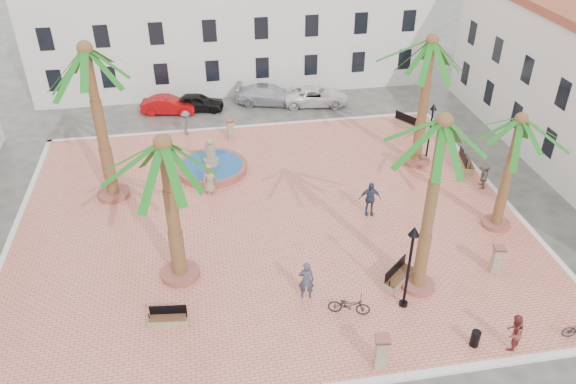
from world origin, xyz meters
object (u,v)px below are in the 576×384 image
object	(u,v)px
car_white	(316,96)
palm_sw	(165,163)
cyclist_a	(306,280)
pedestrian_east	(484,175)
palm_nw	(89,68)
pedestrian_fountain_a	(210,179)
palm_s	(441,141)
bench_s	(169,320)
pedestrian_fountain_b	(370,199)
palm_ne	(430,56)
litter_bin	(475,338)
cyclist_b	(514,332)
bench_se	(398,278)
bench_ne	(408,124)
car_black	(198,102)
bollard_e	(497,259)
bicycle_a	(349,305)
car_red	(168,105)
bollard_n	(230,129)
car_silver	(269,95)
lamppost_s	(411,254)
bench_e	(466,163)
bollard_se	(381,352)
palm_e	(518,133)
lamppost_e	(431,122)
pedestrian_north	(186,123)
fountain	(212,166)

from	to	relation	value
car_white	palm_sw	bearing A→B (deg)	157.13
cyclist_a	pedestrian_east	distance (m)	13.69
palm_nw	pedestrian_fountain_a	xyz separation A→B (m)	(5.33, -0.57, -6.53)
palm_sw	palm_s	bearing A→B (deg)	-13.65
bench_s	pedestrian_east	size ratio (longest dim) A/B	1.06
cyclist_a	pedestrian_fountain_b	xyz separation A→B (m)	(4.51, 5.61, 0.02)
palm_ne	litter_bin	distance (m)	15.91
cyclist_b	bench_se	bearing A→B (deg)	-92.11
bench_ne	cyclist_b	distance (m)	19.45
litter_bin	car_black	bearing A→B (deg)	111.95
bollard_e	bicycle_a	size ratio (longest dim) A/B	0.80
palm_sw	car_red	distance (m)	19.05
bollard_n	car_silver	distance (m)	6.44
palm_s	litter_bin	world-z (taller)	palm_s
pedestrian_fountain_b	car_silver	size ratio (longest dim) A/B	0.39
lamppost_s	pedestrian_fountain_a	bearing A→B (deg)	126.31
palm_s	cyclist_a	world-z (taller)	palm_s
bench_se	bench_e	world-z (taller)	bench_e
bench_s	bollard_n	size ratio (longest dim) A/B	1.24
bench_se	car_red	size ratio (longest dim) A/B	0.46
cyclist_a	cyclist_b	bearing A→B (deg)	160.20
bicycle_a	car_white	distance (m)	21.82
bicycle_a	pedestrian_east	world-z (taller)	pedestrian_east
bicycle_a	car_white	world-z (taller)	car_white
bollard_e	pedestrian_fountain_b	size ratio (longest dim) A/B	0.73
car_black	car_white	bearing A→B (deg)	-83.40
car_red	pedestrian_fountain_b	bearing A→B (deg)	-135.66
pedestrian_fountain_b	pedestrian_fountain_a	bearing A→B (deg)	162.23
bench_e	bollard_e	distance (m)	9.59
bollard_n	bollard_e	distance (m)	18.81
pedestrian_fountain_b	car_silver	distance (m)	15.72
bench_se	bench_e	bearing A→B (deg)	9.57
bench_se	bollard_e	bearing A→B (deg)	-41.67
bench_e	pedestrian_fountain_a	xyz separation A→B (m)	(-15.29, -0.16, 0.61)
car_silver	bollard_se	bearing A→B (deg)	-163.49
palm_sw	cyclist_a	world-z (taller)	palm_sw
palm_e	bench_se	size ratio (longest dim) A/B	3.55
bench_e	bicycle_a	world-z (taller)	bench_e
palm_ne	lamppost_e	bearing A→B (deg)	13.49
bicycle_a	car_silver	size ratio (longest dim) A/B	0.36
palm_s	car_silver	size ratio (longest dim) A/B	1.71
bollard_e	cyclist_b	world-z (taller)	cyclist_b
pedestrian_north	palm_e	bearing A→B (deg)	-111.14
bicycle_a	pedestrian_north	bearing A→B (deg)	37.11
palm_ne	bench_s	distance (m)	19.62
bench_e	bench_ne	world-z (taller)	bench_ne
bench_s	pedestrian_fountain_b	bearing A→B (deg)	37.41
lamppost_e	bicycle_a	bearing A→B (deg)	-124.23
bench_se	fountain	bearing A→B (deg)	82.53
car_black	car_red	xyz separation A→B (m)	(-2.12, -0.15, -0.00)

